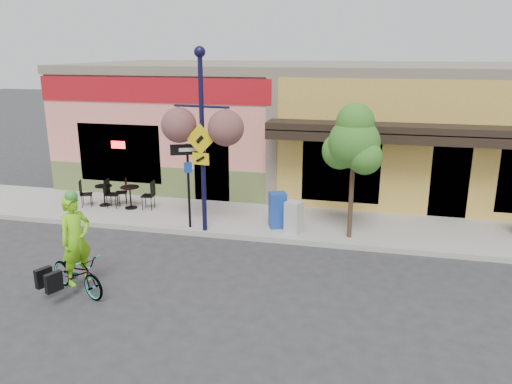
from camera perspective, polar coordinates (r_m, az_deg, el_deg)
ground at (r=13.00m, az=3.03°, el=-6.77°), size 90.00×90.00×0.00m
sidewalk at (r=14.82m, az=4.42°, el=-3.56°), size 24.00×3.00×0.15m
curb at (r=13.48m, az=3.45°, el=-5.58°), size 24.00×0.12×0.15m
building at (r=19.61m, az=7.08°, el=7.78°), size 18.20×8.20×4.50m
bicycle at (r=11.40m, az=-19.75°, el=-8.73°), size 1.79×1.22×0.89m
cyclist_rider at (r=11.17m, az=-19.78°, el=-6.35°), size 0.70×0.83×1.93m
lamp_post at (r=13.42m, az=-6.14°, el=5.66°), size 1.65×0.82×4.97m
one_way_sign at (r=14.00m, az=-7.71°, el=0.65°), size 0.93×0.54×2.41m
cafe_set_left at (r=16.77m, az=-16.98°, el=-0.05°), size 1.62×1.25×0.87m
cafe_set_right at (r=16.24m, az=-14.18°, el=-0.24°), size 1.62×0.92×0.93m
newspaper_box_blue at (r=14.09m, az=2.49°, el=-2.07°), size 0.58×0.55×1.01m
newspaper_box_grey at (r=13.71m, az=4.33°, el=-2.90°), size 0.52×0.50×0.89m
street_tree at (r=13.21m, az=10.98°, el=2.32°), size 1.79×1.79×3.63m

